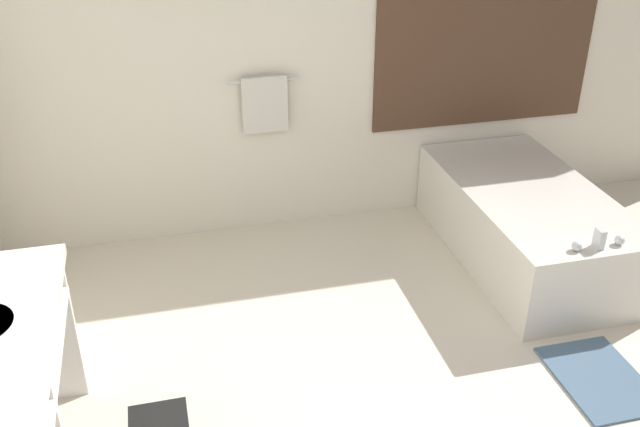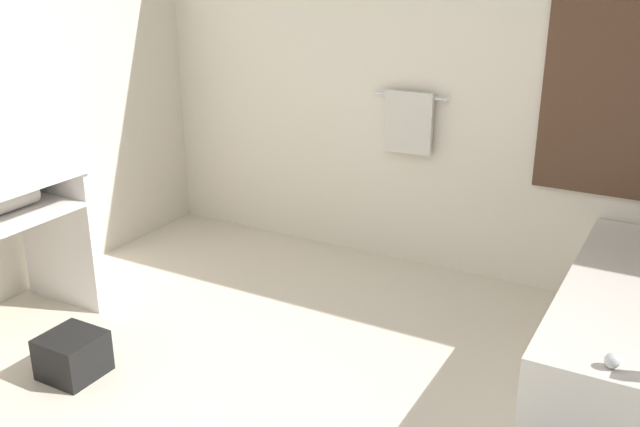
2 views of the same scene
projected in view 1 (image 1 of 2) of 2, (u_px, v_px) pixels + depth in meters
ground_plane at (403, 421)px, 3.66m from camera, size 16.00×16.00×0.00m
wall_back_with_blinds at (310, 47)px, 4.92m from camera, size 7.40×0.13×2.70m
bathtub at (526, 220)px, 4.92m from camera, size 0.91×1.77×0.65m
bath_mat at (600, 378)px, 3.93m from camera, size 0.46×0.64×0.02m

